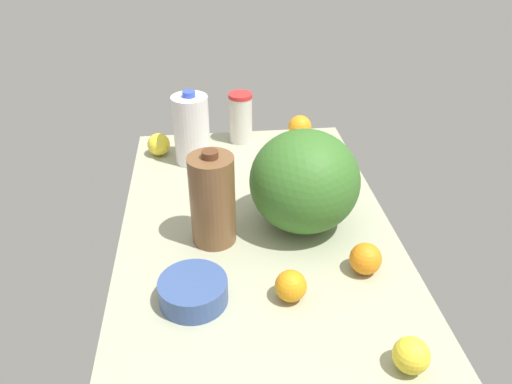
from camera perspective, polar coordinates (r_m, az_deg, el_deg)
The scene contains 11 objects.
countertop at distance 144.03cm, azimuth 0.00°, elevation -3.87°, with size 120.00×76.00×3.00cm, color #A0A487.
watermelon at distance 135.26cm, azimuth 5.56°, elevation 1.22°, with size 29.93×29.93×28.06cm, color #376D27.
mixing_bowl at distance 117.82cm, azimuth -7.18°, elevation -11.15°, with size 16.02×16.02×5.87cm, color #36508A.
chocolate_milk_jug at distance 129.92cm, azimuth -4.99°, elevation -0.89°, with size 11.89×11.89×26.85cm.
milk_jug at distance 170.13cm, azimuth -7.39°, elevation 7.11°, with size 12.04×12.04×25.30cm.
tumbler_cup at distance 183.96cm, azimuth -1.87°, elevation 8.48°, with size 8.63×8.63×18.53cm.
orange_by_jug at distance 126.78cm, azimuth 12.41°, elevation -7.45°, with size 7.97×7.97×7.97cm, color orange.
lemon_far_back at distance 107.86cm, azimuth 17.32°, elevation -17.39°, with size 7.43×7.43×7.43cm, color yellow.
orange_near_front at distance 189.20cm, azimuth 5.04°, elevation 7.43°, with size 8.71×8.71×8.71cm, color orange.
lemon_beside_bowl at distance 179.61cm, azimuth -11.05°, elevation 5.36°, with size 7.89×7.89×7.89cm, color yellow.
orange_loose at distance 117.21cm, azimuth 4.00°, elevation -10.66°, with size 7.50×7.50×7.50cm, color orange.
Camera 1 is at (115.66, -12.46, 86.41)cm, focal length 35.00 mm.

